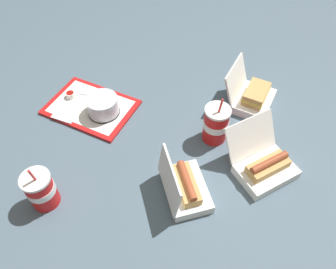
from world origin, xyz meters
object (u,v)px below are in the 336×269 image
(cake_container, at_px, (103,106))
(clamshell_hotdog_left, at_px, (184,187))
(clamshell_hotdog_center, at_px, (264,166))
(food_tray, at_px, (91,107))
(clamshell_sandwich_corner, at_px, (253,97))
(plastic_fork, at_px, (85,94))
(ketchup_cup, at_px, (70,95))
(soda_cup_back, at_px, (41,190))
(soda_cup_right, at_px, (216,124))

(cake_container, relative_size, clamshell_hotdog_left, 0.54)
(clamshell_hotdog_center, bearing_deg, food_tray, 169.21)
(clamshell_sandwich_corner, height_order, clamshell_hotdog_left, clamshell_hotdog_left)
(plastic_fork, bearing_deg, clamshell_hotdog_center, -14.45)
(ketchup_cup, distance_m, clamshell_sandwich_corner, 0.81)
(food_tray, height_order, clamshell_sandwich_corner, clamshell_sandwich_corner)
(ketchup_cup, bearing_deg, cake_container, -15.88)
(clamshell_hotdog_left, distance_m, soda_cup_back, 0.48)
(plastic_fork, distance_m, soda_cup_back, 0.54)
(clamshell_sandwich_corner, bearing_deg, plastic_fork, -168.75)
(clamshell_sandwich_corner, distance_m, soda_cup_right, 0.27)
(food_tray, distance_m, soda_cup_back, 0.47)
(ketchup_cup, bearing_deg, clamshell_hotdog_center, -11.51)
(clamshell_hotdog_left, height_order, soda_cup_right, soda_cup_right)
(plastic_fork, height_order, clamshell_hotdog_center, clamshell_hotdog_center)
(plastic_fork, bearing_deg, soda_cup_back, -80.62)
(clamshell_hotdog_left, xyz_separation_m, soda_cup_right, (0.06, 0.28, 0.04))
(clamshell_sandwich_corner, relative_size, soda_cup_back, 1.13)
(plastic_fork, relative_size, clamshell_hotdog_center, 0.36)
(clamshell_sandwich_corner, xyz_separation_m, soda_cup_back, (-0.64, -0.67, 0.03))
(plastic_fork, xyz_separation_m, soda_cup_right, (0.60, -0.09, 0.07))
(soda_cup_right, bearing_deg, cake_container, 179.37)
(clamshell_hotdog_left, bearing_deg, cake_container, 145.57)
(plastic_fork, relative_size, clamshell_hotdog_left, 0.44)
(cake_container, relative_size, soda_cup_back, 0.65)
(clamshell_hotdog_center, xyz_separation_m, soda_cup_right, (-0.20, 0.12, 0.04))
(cake_container, height_order, clamshell_sandwich_corner, clamshell_sandwich_corner)
(cake_container, relative_size, clamshell_sandwich_corner, 0.58)
(food_tray, height_order, clamshell_hotdog_center, clamshell_hotdog_center)
(soda_cup_back, bearing_deg, plastic_fork, 99.45)
(food_tray, height_order, ketchup_cup, ketchup_cup)
(food_tray, xyz_separation_m, soda_cup_back, (0.03, -0.46, 0.07))
(plastic_fork, bearing_deg, clamshell_hotdog_left, -34.29)
(food_tray, distance_m, clamshell_hotdog_center, 0.77)
(cake_container, relative_size, plastic_fork, 1.23)
(cake_container, bearing_deg, soda_cup_back, -94.80)
(cake_container, height_order, plastic_fork, cake_container)
(cake_container, distance_m, soda_cup_back, 0.44)
(soda_cup_back, bearing_deg, food_tray, 94.21)
(ketchup_cup, height_order, clamshell_sandwich_corner, clamshell_sandwich_corner)
(clamshell_hotdog_center, xyz_separation_m, soda_cup_back, (-0.72, -0.32, 0.04))
(clamshell_hotdog_left, bearing_deg, food_tray, 147.98)
(clamshell_hotdog_center, distance_m, clamshell_sandwich_corner, 0.36)
(food_tray, relative_size, soda_cup_back, 1.99)
(food_tray, bearing_deg, soda_cup_right, -2.55)
(clamshell_hotdog_center, bearing_deg, clamshell_sandwich_corner, 102.31)
(clamshell_sandwich_corner, bearing_deg, cake_container, -159.40)
(clamshell_hotdog_center, relative_size, clamshell_hotdog_left, 1.22)
(clamshell_sandwich_corner, xyz_separation_m, clamshell_hotdog_left, (-0.19, -0.52, -0.00))
(food_tray, height_order, cake_container, cake_container)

